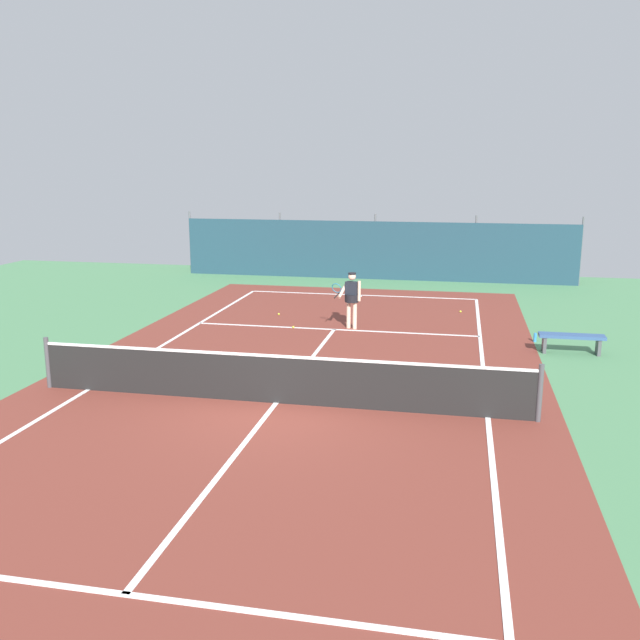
{
  "coord_description": "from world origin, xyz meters",
  "views": [
    {
      "loc": [
        3.45,
        -12.54,
        4.63
      ],
      "look_at": [
        0.14,
        3.67,
        0.9
      ],
      "focal_mm": 38.51,
      "sensor_mm": 36.0,
      "label": 1
    }
  ],
  "objects_px": {
    "parked_car": "(337,249)",
    "tennis_ball_by_sideline": "(461,312)",
    "courtside_bench": "(572,339)",
    "tennis_net": "(276,379)",
    "tennis_player": "(351,296)",
    "tennis_ball_near_player": "(279,314)",
    "tennis_ball_midcourt": "(293,327)",
    "water_bottle": "(535,337)"
  },
  "relations": [
    {
      "from": "parked_car",
      "to": "tennis_ball_by_sideline",
      "type": "bearing_deg",
      "value": -53.69
    },
    {
      "from": "parked_car",
      "to": "courtside_bench",
      "type": "relative_size",
      "value": 2.71
    },
    {
      "from": "tennis_net",
      "to": "tennis_player",
      "type": "distance_m",
      "value": 6.69
    },
    {
      "from": "tennis_player",
      "to": "tennis_ball_near_player",
      "type": "relative_size",
      "value": 24.85
    },
    {
      "from": "courtside_bench",
      "to": "parked_car",
      "type": "bearing_deg",
      "value": 121.67
    },
    {
      "from": "tennis_ball_near_player",
      "to": "tennis_ball_midcourt",
      "type": "xyz_separation_m",
      "value": [
        0.88,
        -1.66,
        0.0
      ]
    },
    {
      "from": "tennis_net",
      "to": "tennis_player",
      "type": "bearing_deg",
      "value": 86.08
    },
    {
      "from": "tennis_player",
      "to": "tennis_ball_midcourt",
      "type": "xyz_separation_m",
      "value": [
        -1.66,
        -0.3,
        -0.93
      ]
    },
    {
      "from": "tennis_player",
      "to": "courtside_bench",
      "type": "relative_size",
      "value": 1.03
    },
    {
      "from": "tennis_net",
      "to": "tennis_ball_midcourt",
      "type": "xyz_separation_m",
      "value": [
        -1.21,
        6.35,
        -0.48
      ]
    },
    {
      "from": "tennis_net",
      "to": "parked_car",
      "type": "xyz_separation_m",
      "value": [
        -2.15,
        18.81,
        0.33
      ]
    },
    {
      "from": "water_bottle",
      "to": "tennis_player",
      "type": "bearing_deg",
      "value": 174.07
    },
    {
      "from": "courtside_bench",
      "to": "tennis_ball_by_sideline",
      "type": "bearing_deg",
      "value": 121.47
    },
    {
      "from": "parked_car",
      "to": "tennis_player",
      "type": "bearing_deg",
      "value": -73.35
    },
    {
      "from": "tennis_ball_near_player",
      "to": "water_bottle",
      "type": "relative_size",
      "value": 0.28
    },
    {
      "from": "tennis_ball_by_sideline",
      "to": "courtside_bench",
      "type": "distance_m",
      "value": 5.26
    },
    {
      "from": "tennis_player",
      "to": "tennis_ball_by_sideline",
      "type": "relative_size",
      "value": 24.85
    },
    {
      "from": "tennis_ball_midcourt",
      "to": "tennis_ball_near_player",
      "type": "bearing_deg",
      "value": 117.89
    },
    {
      "from": "water_bottle",
      "to": "parked_car",
      "type": "bearing_deg",
      "value": 121.25
    },
    {
      "from": "tennis_net",
      "to": "tennis_ball_by_sideline",
      "type": "bearing_deg",
      "value": 69.55
    },
    {
      "from": "parked_car",
      "to": "tennis_ball_near_player",
      "type": "bearing_deg",
      "value": -85.11
    },
    {
      "from": "parked_car",
      "to": "tennis_ball_midcourt",
      "type": "bearing_deg",
      "value": -81.11
    },
    {
      "from": "tennis_ball_midcourt",
      "to": "tennis_ball_by_sideline",
      "type": "relative_size",
      "value": 1.0
    },
    {
      "from": "tennis_player",
      "to": "tennis_ball_by_sideline",
      "type": "xyz_separation_m",
      "value": [
        3.11,
        2.92,
        -0.93
      ]
    },
    {
      "from": "tennis_net",
      "to": "tennis_player",
      "type": "xyz_separation_m",
      "value": [
        0.46,
        6.66,
        0.45
      ]
    },
    {
      "from": "tennis_net",
      "to": "water_bottle",
      "type": "xyz_separation_m",
      "value": [
        5.54,
        6.13,
        -0.39
      ]
    },
    {
      "from": "tennis_net",
      "to": "courtside_bench",
      "type": "height_order",
      "value": "tennis_net"
    },
    {
      "from": "tennis_net",
      "to": "parked_car",
      "type": "height_order",
      "value": "parked_car"
    },
    {
      "from": "parked_car",
      "to": "water_bottle",
      "type": "bearing_deg",
      "value": -54.2
    },
    {
      "from": "tennis_ball_near_player",
      "to": "tennis_ball_midcourt",
      "type": "height_order",
      "value": "same"
    },
    {
      "from": "parked_car",
      "to": "water_bottle",
      "type": "height_order",
      "value": "parked_car"
    },
    {
      "from": "courtside_bench",
      "to": "water_bottle",
      "type": "height_order",
      "value": "courtside_bench"
    },
    {
      "from": "tennis_ball_by_sideline",
      "to": "courtside_bench",
      "type": "bearing_deg",
      "value": -58.53
    },
    {
      "from": "courtside_bench",
      "to": "tennis_net",
      "type": "bearing_deg",
      "value": -141.1
    },
    {
      "from": "courtside_bench",
      "to": "water_bottle",
      "type": "bearing_deg",
      "value": 126.54
    },
    {
      "from": "tennis_net",
      "to": "tennis_ball_near_player",
      "type": "distance_m",
      "value": 8.3
    },
    {
      "from": "tennis_ball_by_sideline",
      "to": "tennis_net",
      "type": "bearing_deg",
      "value": -110.45
    },
    {
      "from": "tennis_net",
      "to": "courtside_bench",
      "type": "relative_size",
      "value": 6.33
    },
    {
      "from": "tennis_ball_midcourt",
      "to": "water_bottle",
      "type": "height_order",
      "value": "water_bottle"
    },
    {
      "from": "tennis_ball_by_sideline",
      "to": "water_bottle",
      "type": "height_order",
      "value": "water_bottle"
    },
    {
      "from": "tennis_player",
      "to": "tennis_ball_midcourt",
      "type": "height_order",
      "value": "tennis_player"
    },
    {
      "from": "tennis_ball_midcourt",
      "to": "tennis_ball_by_sideline",
      "type": "xyz_separation_m",
      "value": [
        4.77,
        3.22,
        0.0
      ]
    }
  ]
}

